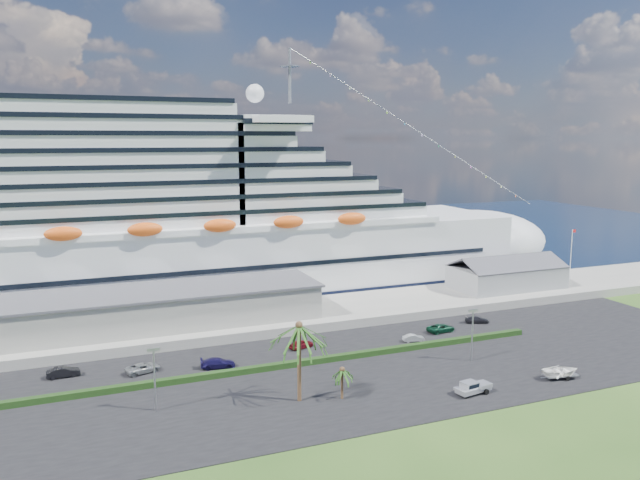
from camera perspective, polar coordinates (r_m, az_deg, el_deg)
name	(u,v)px	position (r m, az deg, el deg)	size (l,w,h in m)	color
ground	(381,401)	(85.54, 5.58, -14.46)	(420.00, 420.00, 0.00)	#244416
asphalt_lot	(346,372)	(94.64, 2.43, -11.99)	(140.00, 38.00, 0.12)	black
wharf	(284,316)	(119.97, -3.34, -6.94)	(240.00, 20.00, 1.80)	gray
water	(194,246)	(205.46, -11.42, -0.54)	(420.00, 160.00, 0.02)	black
cruise_ship	(149,224)	(135.24, -15.40, 1.43)	(191.00, 38.00, 54.00)	silver
terminal_building	(148,308)	(113.70, -15.45, -6.04)	(61.00, 15.00, 6.30)	gray
port_shed	(507,276)	(143.84, 16.70, -3.15)	(24.00, 12.31, 7.37)	gray
flagpole	(571,253)	(154.91, 21.99, -1.11)	(1.08, 0.16, 12.00)	silver
hedge	(284,365)	(96.05, -3.27, -11.35)	(88.00, 1.10, 0.90)	black
lamp_post_left	(154,371)	(82.95, -14.91, -11.53)	(1.60, 0.35, 8.27)	gray
lamp_post_right	(472,328)	(100.08, 13.76, -7.86)	(1.60, 0.35, 8.27)	gray
palm_tall	(299,334)	(81.89, -1.93, -8.63)	(8.82, 8.82, 11.13)	#47301E
palm_short	(342,373)	(84.38, 2.04, -12.07)	(3.53, 3.53, 4.56)	#47301E
parked_car_1	(63,372)	(99.65, -22.43, -11.09)	(1.62, 4.64, 1.53)	black
parked_car_2	(143,368)	(97.63, -15.90, -11.19)	(2.33, 5.06, 1.41)	gray
parked_car_3	(218,363)	(97.14, -9.33, -11.03)	(2.11, 5.18, 1.50)	#191446
parked_car_4	(301,344)	(104.27, -1.74, -9.48)	(1.72, 4.29, 1.46)	#600C15
parked_car_5	(414,338)	(108.73, 8.56, -8.86)	(1.29, 3.70, 1.22)	#A1A5A8
parked_car_6	(441,328)	(114.66, 11.00, -7.90)	(2.41, 5.22, 1.45)	#0E3A25
parked_car_7	(477,320)	(121.54, 14.16, -7.07)	(1.81, 4.46, 1.29)	black
pickup_truck	(473,387)	(89.12, 13.81, -12.92)	(5.37, 2.64, 1.81)	black
boat_trailer	(561,371)	(97.97, 21.16, -11.11)	(6.40, 4.72, 1.77)	gray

